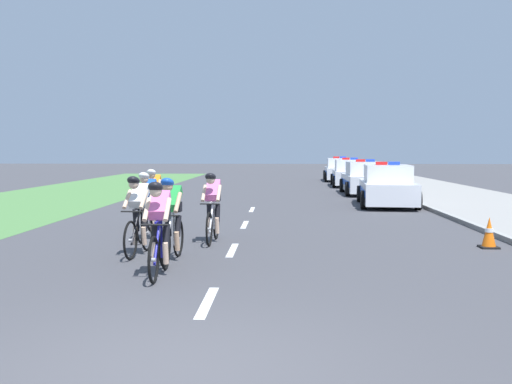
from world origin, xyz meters
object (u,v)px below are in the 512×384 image
at_px(cyclist_sixth, 154,198).
at_px(police_car_third, 350,174).
at_px(cyclist_fifth, 148,205).
at_px(police_car_nearest, 387,187).
at_px(cyclist_third, 139,214).
at_px(cyclist_fourth, 213,207).
at_px(police_car_furthest, 339,170).
at_px(traffic_cone_mid, 489,233).
at_px(police_car_second, 365,179).
at_px(cyclist_second, 171,218).
at_px(cyclist_lead, 159,228).

xyz_separation_m(cyclist_sixth, police_car_third, (7.10, 17.70, -0.11)).
xyz_separation_m(cyclist_fifth, police_car_nearest, (6.79, 8.31, -0.11)).
relative_size(cyclist_third, cyclist_fourth, 1.00).
xyz_separation_m(cyclist_fifth, police_car_furthest, (6.79, 25.33, -0.11)).
bearing_deg(traffic_cone_mid, police_car_furthest, 90.96).
distance_m(cyclist_third, cyclist_sixth, 3.91).
distance_m(cyclist_fifth, police_car_third, 20.84).
height_order(police_car_nearest, police_car_furthest, same).
bearing_deg(traffic_cone_mid, police_car_second, 91.72).
xyz_separation_m(cyclist_second, cyclist_sixth, (-1.30, 4.49, 0.00)).
bearing_deg(cyclist_second, police_car_furthest, 78.24).
bearing_deg(cyclist_fourth, police_car_furthest, 78.30).
bearing_deg(police_car_nearest, cyclist_third, -122.72).
bearing_deg(cyclist_fifth, cyclist_lead, -74.36).
bearing_deg(police_car_third, cyclist_fifth, -109.03).
xyz_separation_m(cyclist_third, traffic_cone_mid, (6.98, 1.12, -0.48)).
height_order(police_car_nearest, police_car_second, same).
bearing_deg(traffic_cone_mid, police_car_third, 91.23).
height_order(cyclist_sixth, police_car_nearest, police_car_nearest).
relative_size(cyclist_lead, police_car_third, 0.38).
relative_size(cyclist_lead, police_car_furthest, 0.39).
distance_m(cyclist_lead, police_car_furthest, 29.62).
xyz_separation_m(cyclist_lead, cyclist_fourth, (0.44, 3.43, 0.00)).
relative_size(cyclist_fourth, police_car_furthest, 0.39).
relative_size(cyclist_second, police_car_second, 0.39).
bearing_deg(police_car_nearest, cyclist_second, -118.20).
xyz_separation_m(cyclist_fourth, police_car_third, (5.31, 20.00, -0.11)).
distance_m(police_car_nearest, police_car_furthest, 17.03).
bearing_deg(police_car_third, cyclist_third, -106.86).
height_order(cyclist_fourth, cyclist_sixth, same).
bearing_deg(traffic_cone_mid, police_car_nearest, 92.78).
distance_m(cyclist_second, cyclist_third, 0.97).
height_order(cyclist_lead, police_car_nearest, police_car_nearest).
bearing_deg(police_car_furthest, police_car_third, -90.00).
bearing_deg(cyclist_third, police_car_third, 73.14).
xyz_separation_m(cyclist_second, cyclist_third, (-0.75, 0.62, 0.00)).
relative_size(cyclist_lead, cyclist_fifth, 1.00).
relative_size(cyclist_lead, traffic_cone_mid, 2.69).
height_order(cyclist_second, police_car_third, police_car_third).
xyz_separation_m(cyclist_sixth, police_car_furthest, (7.10, 23.33, -0.11)).
relative_size(police_car_nearest, police_car_furthest, 1.01).
relative_size(cyclist_sixth, police_car_third, 0.38).
height_order(cyclist_second, traffic_cone_mid, cyclist_second).
distance_m(cyclist_lead, cyclist_fourth, 3.46).
bearing_deg(cyclist_second, cyclist_fifth, 111.91).
relative_size(police_car_furthest, traffic_cone_mid, 6.99).
xyz_separation_m(cyclist_second, police_car_third, (5.79, 22.19, -0.11)).
bearing_deg(police_car_furthest, police_car_nearest, -90.00).
xyz_separation_m(cyclist_fifth, police_car_third, (6.79, 19.70, -0.11)).
relative_size(police_car_nearest, police_car_second, 1.02).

